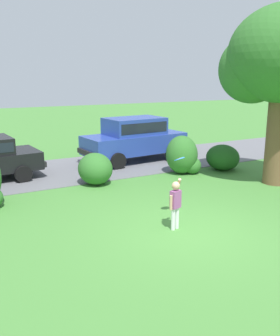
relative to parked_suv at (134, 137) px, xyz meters
name	(u,v)px	position (x,y,z in m)	size (l,w,h in m)	color
ground_plane	(189,231)	(-2.44, -7.49, -1.08)	(80.00, 80.00, 0.00)	#478438
driveway_strip	(85,168)	(-2.44, -0.29, -1.07)	(28.00, 4.40, 0.02)	slate
shrub_centre_left	(95,169)	(-2.90, -2.60, -0.53)	(1.17, 1.35, 1.10)	#33702B
shrub_centre	(183,156)	(0.63, -2.82, -0.39)	(1.28, 1.27, 1.47)	#33702B
shrub_centre_right	(224,158)	(2.40, -3.13, -0.60)	(1.35, 1.37, 1.02)	#1E511C
parked_suv	(134,137)	(0.00, 0.00, 0.00)	(4.83, 2.38, 1.92)	#28429E
child_thrower	(175,201)	(-2.65, -7.20, -0.36)	(0.41, 0.34, 1.29)	white
frisbee	(179,159)	(-2.21, -6.69, 0.54)	(0.30, 0.27, 0.17)	#337FDB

